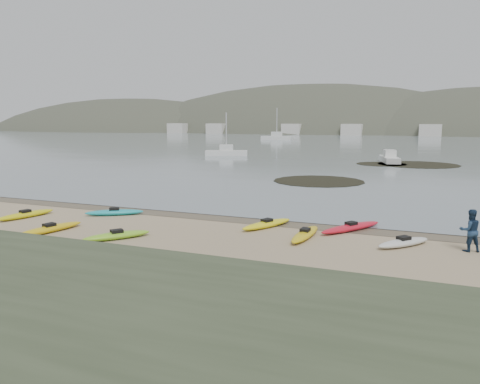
% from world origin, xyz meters
% --- Properties ---
extents(ground, '(600.00, 600.00, 0.00)m').
position_xyz_m(ground, '(0.00, 0.00, 0.00)').
color(ground, tan).
rests_on(ground, ground).
extents(wet_sand, '(60.00, 60.00, 0.00)m').
position_xyz_m(wet_sand, '(0.00, -0.30, 0.00)').
color(wet_sand, brown).
rests_on(wet_sand, ground).
extents(water, '(1200.00, 1200.00, 0.00)m').
position_xyz_m(water, '(0.00, 300.00, 0.01)').
color(water, slate).
rests_on(water, ground).
extents(kayaks, '(22.49, 9.91, 0.34)m').
position_xyz_m(kayaks, '(-0.92, -3.56, 0.17)').
color(kayaks, red).
rests_on(kayaks, ground).
extents(person_east, '(1.08, 0.96, 1.84)m').
position_xyz_m(person_east, '(11.73, -2.71, 0.92)').
color(person_east, navy).
rests_on(person_east, ground).
extents(kelp_mats, '(17.01, 29.21, 0.04)m').
position_xyz_m(kelp_mats, '(5.16, 30.62, 0.03)').
color(kelp_mats, black).
rests_on(kelp_mats, water).
extents(moored_boats, '(88.83, 84.33, 1.19)m').
position_xyz_m(moored_boats, '(5.68, 79.80, 0.54)').
color(moored_boats, silver).
rests_on(moored_boats, ground).
extents(far_town, '(199.00, 5.00, 4.00)m').
position_xyz_m(far_town, '(6.00, 145.00, 2.00)').
color(far_town, beige).
rests_on(far_town, ground).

